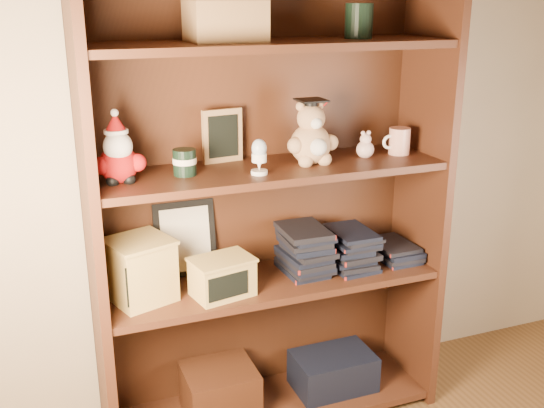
% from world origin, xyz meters
% --- Properties ---
extents(bookcase, '(1.20, 0.35, 1.60)m').
position_xyz_m(bookcase, '(-0.11, 1.36, 0.78)').
color(bookcase, '#422113').
rests_on(bookcase, ground).
extents(shelf_lower, '(1.14, 0.33, 0.02)m').
position_xyz_m(shelf_lower, '(-0.11, 1.30, 0.54)').
color(shelf_lower, '#422113').
rests_on(shelf_lower, ground).
extents(shelf_upper, '(1.14, 0.33, 0.02)m').
position_xyz_m(shelf_upper, '(-0.11, 1.30, 0.94)').
color(shelf_upper, '#422113').
rests_on(shelf_upper, ground).
extents(santa_plush, '(0.16, 0.12, 0.23)m').
position_xyz_m(santa_plush, '(-0.60, 1.30, 1.03)').
color(santa_plush, '#A50F0F').
rests_on(santa_plush, shelf_upper).
extents(teachers_tin, '(0.07, 0.07, 0.08)m').
position_xyz_m(teachers_tin, '(-0.40, 1.30, 0.99)').
color(teachers_tin, black).
rests_on(teachers_tin, shelf_upper).
extents(chalkboard_plaque, '(0.14, 0.08, 0.18)m').
position_xyz_m(chalkboard_plaque, '(-0.24, 1.42, 1.04)').
color(chalkboard_plaque, '#9E7547').
rests_on(chalkboard_plaque, shelf_upper).
extents(egg_cup, '(0.05, 0.05, 0.11)m').
position_xyz_m(egg_cup, '(-0.18, 1.23, 1.01)').
color(egg_cup, white).
rests_on(egg_cup, shelf_upper).
extents(grad_teddy_bear, '(0.18, 0.16, 0.22)m').
position_xyz_m(grad_teddy_bear, '(0.03, 1.30, 1.03)').
color(grad_teddy_bear, tan).
rests_on(grad_teddy_bear, shelf_upper).
extents(pink_figurine, '(0.06, 0.06, 0.10)m').
position_xyz_m(pink_figurine, '(0.24, 1.30, 0.99)').
color(pink_figurine, beige).
rests_on(pink_figurine, shelf_upper).
extents(teacher_mug, '(0.11, 0.07, 0.09)m').
position_xyz_m(teacher_mug, '(0.37, 1.30, 1.00)').
color(teacher_mug, silver).
rests_on(teacher_mug, shelf_upper).
extents(certificate_frame, '(0.21, 0.05, 0.27)m').
position_xyz_m(certificate_frame, '(-0.37, 1.44, 0.68)').
color(certificate_frame, black).
rests_on(certificate_frame, shelf_lower).
extents(treats_box, '(0.24, 0.24, 0.20)m').
position_xyz_m(treats_box, '(-0.56, 1.30, 0.65)').
color(treats_box, tan).
rests_on(treats_box, shelf_lower).
extents(pencils_box, '(0.22, 0.18, 0.13)m').
position_xyz_m(pencils_box, '(-0.30, 1.24, 0.62)').
color(pencils_box, tan).
rests_on(pencils_box, shelf_lower).
extents(book_stack_left, '(0.14, 0.20, 0.16)m').
position_xyz_m(book_stack_left, '(0.02, 1.30, 0.63)').
color(book_stack_left, black).
rests_on(book_stack_left, shelf_lower).
extents(book_stack_mid, '(0.14, 0.20, 0.14)m').
position_xyz_m(book_stack_mid, '(0.20, 1.30, 0.62)').
color(book_stack_mid, black).
rests_on(book_stack_mid, shelf_lower).
extents(book_stack_right, '(0.14, 0.20, 0.06)m').
position_xyz_m(book_stack_right, '(0.39, 1.30, 0.58)').
color(book_stack_right, black).
rests_on(book_stack_right, shelf_lower).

